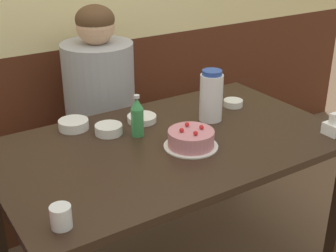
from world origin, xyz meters
TOP-DOWN VIEW (x-y plane):
  - bench_seat at (0.00, 0.83)m, footprint 2.45×0.38m
  - dining_table at (0.00, 0.00)m, footprint 1.54×0.92m
  - birthday_cake at (0.04, -0.09)m, footprint 0.24×0.24m
  - water_pitcher at (0.30, 0.10)m, footprint 0.11×0.11m
  - soju_bottle at (-0.10, 0.13)m, footprint 0.06×0.06m
  - napkin_holder at (0.68, -0.35)m, footprint 0.11×0.08m
  - bowl_soup_white at (-0.20, 0.22)m, footprint 0.13×0.13m
  - bowl_rice_small at (0.50, 0.17)m, footprint 0.10×0.10m
  - bowl_side_dish at (-0.00, 0.26)m, footprint 0.14×0.14m
  - bowl_sauce_shallow at (-0.31, 0.36)m, footprint 0.14×0.14m
  - glass_water_tall at (-0.64, -0.34)m, footprint 0.07×0.07m
  - person_teal_shirt at (-0.01, 0.72)m, footprint 0.40×0.40m

SIDE VIEW (x-z plane):
  - bench_seat at x=0.00m, z-range 0.00..0.47m
  - person_teal_shirt at x=-0.01m, z-range 0.01..1.26m
  - dining_table at x=0.00m, z-range 0.29..1.05m
  - bowl_side_dish at x=0.00m, z-range 0.75..0.78m
  - bowl_rice_small at x=0.50m, z-range 0.75..0.79m
  - bowl_soup_white at x=-0.20m, z-range 0.75..0.80m
  - bowl_sauce_shallow at x=-0.31m, z-range 0.75..0.80m
  - birthday_cake at x=0.04m, z-range 0.74..0.84m
  - napkin_holder at x=0.68m, z-range 0.74..0.85m
  - glass_water_tall at x=-0.64m, z-range 0.75..0.83m
  - soju_bottle at x=-0.10m, z-range 0.75..0.95m
  - water_pitcher at x=0.30m, z-range 0.75..1.00m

